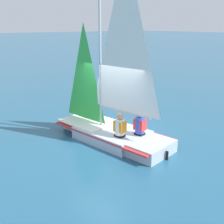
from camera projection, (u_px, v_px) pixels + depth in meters
The scene contains 4 objects.
ground_plane at pixel (112, 140), 9.52m from camera, with size 260.00×260.00×0.00m, color #235675.
sailboat_main at pixel (113, 117), 9.26m from camera, with size 2.19×4.35×5.99m.
sailor_helm at pixel (120, 130), 8.71m from camera, with size 0.34×0.37×1.16m.
sailor_crew at pixel (140, 127), 8.86m from camera, with size 0.34×0.37×1.16m.
Camera 1 is at (-5.50, -6.87, 3.74)m, focal length 45.00 mm.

